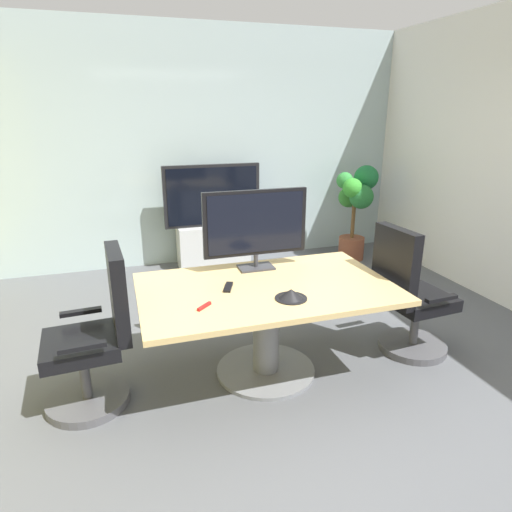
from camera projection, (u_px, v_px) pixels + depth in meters
ground_plane at (268, 368)px, 3.48m from camera, size 6.65×6.65×0.00m
wall_back_glass_partition at (196, 149)px, 5.56m from camera, size 5.52×0.10×2.93m
conference_table at (266, 310)px, 3.27m from camera, size 1.83×1.12×0.72m
office_chair_left at (96, 343)px, 2.96m from camera, size 0.61×0.59×1.09m
office_chair_right at (408, 302)px, 3.58m from camera, size 0.61×0.59×1.09m
tv_monitor at (256, 225)px, 3.46m from camera, size 0.84×0.18×0.64m
wall_display_unit at (213, 233)px, 5.60m from camera, size 1.20×0.36×1.31m
potted_plant at (356, 203)px, 5.79m from camera, size 0.57×0.63×1.25m
conference_phone at (291, 295)px, 2.98m from camera, size 0.22×0.22×0.07m
remote_control at (228, 287)px, 3.16m from camera, size 0.11×0.18×0.02m
whiteboard_marker at (204, 306)px, 2.85m from camera, size 0.11×0.10×0.02m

